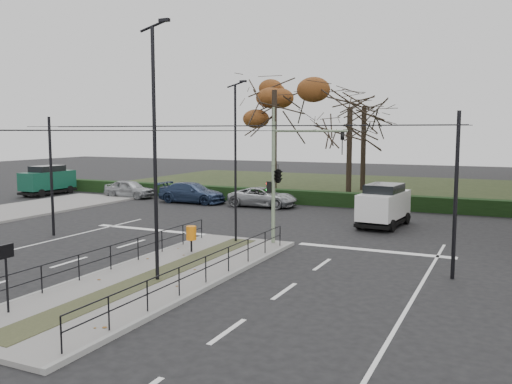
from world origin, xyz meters
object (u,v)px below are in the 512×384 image
Objects in this scene: parked_car_first at (130,189)px; bare_tree_near at (350,114)px; parked_car_third at (192,193)px; white_van at (384,204)px; rust_tree at (274,90)px; parked_car_fourth at (263,197)px; traffic_light at (280,173)px; green_van at (48,180)px; streetlamp_median_far at (236,161)px; streetlamp_median_near at (155,151)px; info_panel at (6,259)px; bare_tree_center at (364,112)px; litter_bin at (191,233)px.

parked_car_first is 0.45× the size of bare_tree_near.
white_van reaches higher than parked_car_third.
parked_car_third is 12.09m from rust_tree.
bare_tree_near reaches higher than parked_car_fourth.
green_van is (-25.26, 10.51, -2.12)m from traffic_light.
streetlamp_median_far is 9.75m from white_van.
streetlamp_median_near is at bearing -37.14° from green_van.
streetlamp_median_near is at bearing -151.26° from parked_car_third.
info_panel is 5.80m from streetlamp_median_near.
streetlamp_median_near is 1.92× the size of white_van.
streetlamp_median_far is at bearing -126.92° from parked_car_first.
bare_tree_center is at bearing 88.43° from bare_tree_near.
streetlamp_median_far reaches higher than white_van.
traffic_light is 0.63× the size of streetlamp_median_near.
parked_car_third is at bearing 136.05° from traffic_light.
streetlamp_median_far is (-0.56, 7.05, -0.70)m from streetlamp_median_near.
bare_tree_center is at bearing -18.42° from parked_car_fourth.
parked_car_first is at bearing 9.79° from green_van.
streetlamp_median_far is 0.65× the size of rust_tree.
parked_car_fourth is 1.06× the size of white_van.
green_van is (-13.53, -0.80, 0.52)m from parked_car_third.
bare_tree_near reaches higher than parked_car_third.
bare_tree_center is at bearing 88.33° from info_panel.
streetlamp_median_near is 7.10m from streetlamp_median_far.
green_van is at bearing 142.86° from streetlamp_median_near.
traffic_light is 2.84× the size of info_panel.
traffic_light is 27.44m from green_van.
traffic_light reaches higher than info_panel.
traffic_light reaches higher than white_van.
bare_tree_near is (-0.36, 20.84, 2.77)m from streetlamp_median_far.
bare_tree_near is at bearing 113.21° from white_van.
rust_tree reaches higher than traffic_light.
info_panel is at bearing -91.67° from bare_tree_center.
parked_car_fourth is at bearing -113.22° from bare_tree_near.
streetlamp_median_near is 32.17m from bare_tree_center.
info_panel is at bearing -80.31° from rust_tree.
streetlamp_median_near is at bearing -138.82° from parked_car_first.
litter_bin is 24.32m from bare_tree_near.
rust_tree is at bearing 29.74° from green_van.
info_panel is at bearing -147.92° from parked_car_first.
white_van is 0.48× the size of bare_tree_near.
rust_tree is at bearing 108.42° from streetlamp_median_far.
traffic_light is at bearing -122.59° from parked_car_first.
rust_tree is at bearing 133.64° from white_van.
parked_car_fourth is at bearing 103.65° from streetlamp_median_near.
parked_car_fourth is 0.43× the size of rust_tree.
streetlamp_median_far is 15.59m from parked_car_third.
parked_car_third is (-9.71, 11.78, -3.17)m from streetlamp_median_far.
parked_car_fourth is at bearing -86.30° from parked_car_third.
info_panel is 0.47× the size of parked_car_first.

